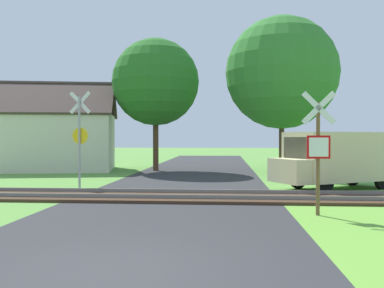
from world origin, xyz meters
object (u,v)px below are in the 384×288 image
(tree_center, at_px, (156,82))
(tree_right, at_px, (282,73))
(house, at_px, (55,140))
(mail_truck, at_px, (336,158))
(stop_sign_near, at_px, (318,147))
(crossing_sign_far, at_px, (80,134))

(tree_center, height_order, tree_right, tree_right)
(house, distance_m, mail_truck, 17.29)
(tree_center, distance_m, mail_truck, 13.00)
(stop_sign_near, xyz_separation_m, tree_right, (0.96, 14.44, 4.09))
(stop_sign_near, distance_m, house, 19.51)
(stop_sign_near, height_order, tree_center, tree_center)
(tree_right, bearing_deg, house, 179.40)
(crossing_sign_far, xyz_separation_m, tree_right, (8.95, 9.65, 3.71))
(house, bearing_deg, stop_sign_near, -59.37)
(stop_sign_near, xyz_separation_m, mail_truck, (1.97, 5.89, -0.55))
(tree_right, relative_size, mail_truck, 1.77)
(house, xyz_separation_m, tree_right, (13.92, -0.15, 3.97))
(mail_truck, bearing_deg, tree_center, 16.02)
(stop_sign_near, bearing_deg, tree_center, -65.76)
(mail_truck, bearing_deg, stop_sign_near, 133.10)
(tree_right, bearing_deg, tree_center, 178.22)
(tree_center, height_order, mail_truck, tree_center)
(crossing_sign_far, relative_size, tree_center, 0.47)
(tree_right, distance_m, mail_truck, 9.78)
(crossing_sign_far, distance_m, house, 10.99)
(crossing_sign_far, bearing_deg, mail_truck, 13.67)
(stop_sign_near, distance_m, crossing_sign_far, 9.33)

